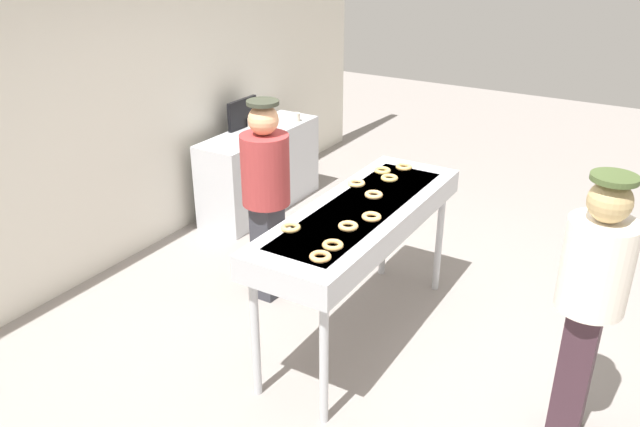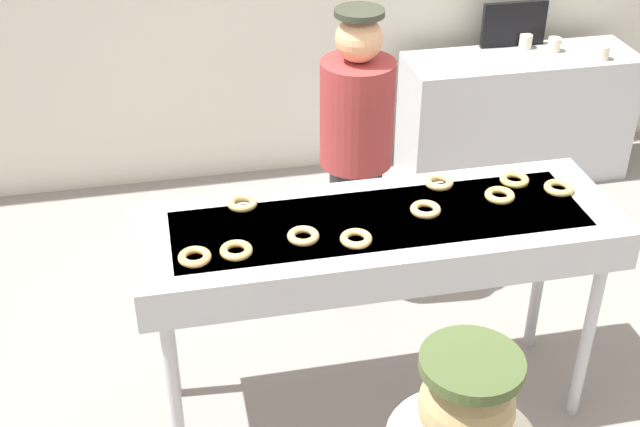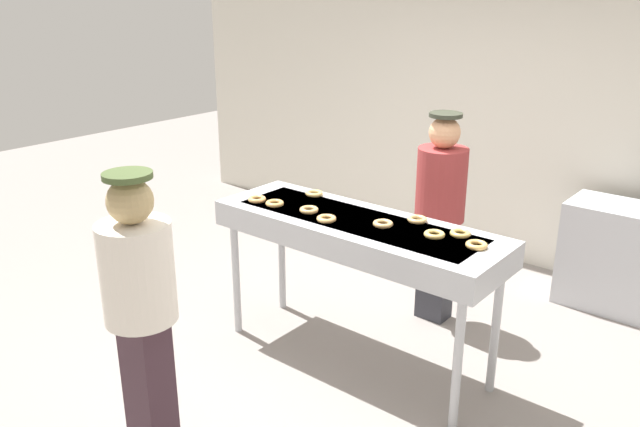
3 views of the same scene
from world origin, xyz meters
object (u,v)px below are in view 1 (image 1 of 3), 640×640
plain_donut_2 (112,273)px  plain_donut_7 (130,297)px  plain_donut_10 (133,324)px  prep_counter (225,208)px  plain_donut_9 (212,299)px  fryer_conveyor (294,352)px  plain_donut_5 (163,291)px  worker_baker (503,287)px  plain_donut_8 (344,362)px  paper_cup_1 (170,123)px  paper_cup_2 (196,150)px  plain_donut_3 (499,406)px  customer_waiting (192,635)px  plain_donut_1 (481,348)px  menu_display (237,118)px  plain_donut_0 (521,375)px  plain_donut_11 (259,350)px  plain_donut_6 (309,338)px  paper_cup_0 (218,139)px  paper_cup_4 (272,140)px  plain_donut_4 (375,325)px  paper_cup_3 (269,158)px

plain_donut_2 → plain_donut_7: size_ratio=1.00×
plain_donut_10 → prep_counter: (-0.78, 2.26, -0.49)m
plain_donut_9 → fryer_conveyor: bearing=-17.2°
plain_donut_5 → worker_baker: bearing=26.7°
plain_donut_2 → plain_donut_8: bearing=-12.3°
plain_donut_5 → paper_cup_1: size_ratio=1.15×
fryer_conveyor → paper_cup_2: bearing=129.5°
plain_donut_9 → plain_donut_3: bearing=-12.2°
worker_baker → customer_waiting: size_ratio=0.95×
plain_donut_1 → plain_donut_8: size_ratio=1.00×
plain_donut_5 → menu_display: (-0.74, 2.22, 0.09)m
plain_donut_0 → plain_donut_3: size_ratio=1.00×
plain_donut_1 → plain_donut_11: same height
plain_donut_3 → worker_baker: bearing=100.4°
plain_donut_6 → plain_donut_11: size_ratio=1.00×
plain_donut_2 → paper_cup_0: size_ratio=1.15×
plain_donut_3 → paper_cup_1: size_ratio=1.15×
plain_donut_11 → menu_display: bearing=118.9°
plain_donut_6 → paper_cup_4: paper_cup_4 is taller
fryer_conveyor → paper_cup_4: size_ratio=22.13×
fryer_conveyor → plain_donut_8: size_ratio=19.32×
paper_cup_1 → paper_cup_4: same height
plain_donut_4 → paper_cup_1: size_ratio=1.15×
plain_donut_3 → worker_baker: worker_baker is taller
plain_donut_6 → plain_donut_9: size_ratio=1.00×
customer_waiting → paper_cup_2: size_ratio=14.67×
plain_donut_7 → plain_donut_9: (0.36, 0.13, 0.00)m
customer_waiting → paper_cup_2: customer_waiting is taller
plain_donut_5 → menu_display: 2.34m
paper_cup_3 → paper_cup_4: size_ratio=1.00×
plain_donut_1 → paper_cup_3: paper_cup_3 is taller
plain_donut_8 → paper_cup_1: paper_cup_1 is taller
customer_waiting → paper_cup_3: (-1.38, 3.43, 0.01)m
paper_cup_0 → paper_cup_1: bearing=160.7°
paper_cup_1 → paper_cup_2: size_ratio=1.00×
plain_donut_4 → plain_donut_5: 1.03m
fryer_conveyor → paper_cup_0: size_ratio=22.13×
plain_donut_2 → paper_cup_3: size_ratio=1.15×
plain_donut_1 → plain_donut_11: 0.94m
plain_donut_1 → paper_cup_4: paper_cup_4 is taller
plain_donut_11 → customer_waiting: bearing=-71.6°
plain_donut_11 → plain_donut_7: bearing=166.7°
plain_donut_5 → plain_donut_7: same height
plain_donut_9 → plain_donut_5: bearing=-174.7°
paper_cup_3 → customer_waiting: bearing=-68.0°
plain_donut_2 → paper_cup_0: (-0.47, 1.96, -0.01)m
plain_donut_8 → paper_cup_4: (-1.44, 2.37, -0.01)m
customer_waiting → paper_cup_4: 4.05m
plain_donut_10 → plain_donut_7: bearing=126.9°
plain_donut_6 → paper_cup_3: bearing=119.7°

